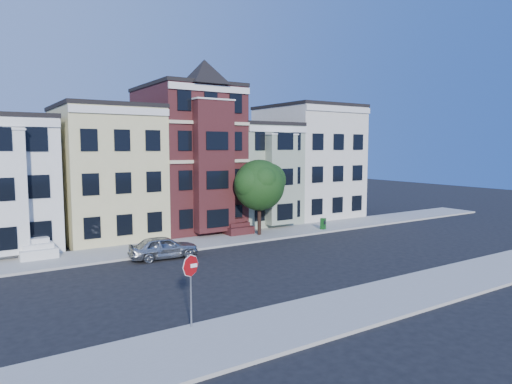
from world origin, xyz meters
TOP-DOWN VIEW (x-y plane):
  - ground at (0.00, 0.00)m, footprint 120.00×120.00m
  - far_sidewalk at (0.00, 8.00)m, footprint 60.00×4.00m
  - near_sidewalk at (0.00, -8.00)m, footprint 60.00×4.00m
  - house_yellow at (-7.00, 14.50)m, footprint 7.00×9.00m
  - house_brown at (0.00, 14.50)m, footprint 7.00×9.00m
  - house_green at (6.50, 14.50)m, footprint 6.00×9.00m
  - house_cream at (13.50, 14.50)m, footprint 8.00×9.00m
  - street_tree at (3.15, 7.88)m, footprint 8.05×8.05m
  - parked_car at (-5.97, 5.20)m, footprint 4.46×2.08m
  - newspaper_box at (9.06, 6.96)m, footprint 0.54×0.51m
  - stop_sign at (-9.40, -6.30)m, footprint 0.90×0.15m

SIDE VIEW (x-z plane):
  - ground at x=0.00m, z-range 0.00..0.00m
  - far_sidewalk at x=0.00m, z-range 0.00..0.15m
  - near_sidewalk at x=0.00m, z-range 0.00..0.15m
  - newspaper_box at x=9.06m, z-range 0.15..1.09m
  - parked_car at x=-5.97m, z-range 0.00..1.48m
  - stop_sign at x=-9.40m, z-range 0.15..3.40m
  - street_tree at x=3.15m, z-range 0.15..7.55m
  - house_green at x=6.50m, z-range 0.00..9.00m
  - house_yellow at x=-7.00m, z-range 0.00..10.00m
  - house_cream at x=13.50m, z-range 0.00..11.00m
  - house_brown at x=0.00m, z-range 0.00..12.00m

